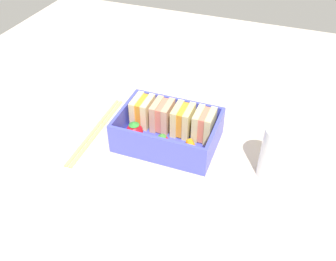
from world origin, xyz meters
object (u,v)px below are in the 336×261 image
sandwich_center_left (162,115)px  sandwich_center_right (204,125)px  strawberry_left (160,141)px  drinking_glass (276,153)px  sandwich_center (183,120)px  strawberry_far_left (134,131)px  sandwich_left (143,111)px  chopstick_pair (96,130)px  carrot_stick_far_left (193,149)px

sandwich_center_left → sandwich_center_right: bearing=0.0°
sandwich_center_left → strawberry_left: bearing=-72.6°
strawberry_left → drinking_glass: bearing=3.6°
sandwich_center → strawberry_far_left: (-7.54, -4.93, -0.99)cm
sandwich_center → sandwich_left: bearing=180.0°
sandwich_center → sandwich_center_right: same height
strawberry_far_left → chopstick_pair: 8.92cm
sandwich_center → chopstick_pair: size_ratio=0.26×
strawberry_far_left → strawberry_left: (5.19, -0.39, -0.37)cm
sandwich_center_right → carrot_stick_far_left: (-0.59, -4.68, -2.00)cm
sandwich_left → sandwich_center: size_ratio=1.00×
sandwich_center_left → sandwich_center_right: same height
sandwich_center → drinking_glass: 17.72cm
strawberry_left → chopstick_pair: size_ratio=0.15×
sandwich_left → strawberry_far_left: bearing=-84.2°
carrot_stick_far_left → drinking_glass: bearing=2.4°
strawberry_left → drinking_glass: (19.55, 1.22, 2.32)cm
sandwich_center_left → sandwich_center: same height
drinking_glass → chopstick_pair: bearing=-179.6°
sandwich_center_left → drinking_glass: 21.64cm
strawberry_left → carrot_stick_far_left: strawberry_left is taller
sandwich_center → carrot_stick_far_left: 6.14cm
sandwich_left → sandwich_center_right: size_ratio=1.00×
sandwich_center_right → chopstick_pair: size_ratio=0.26×
sandwich_left → strawberry_far_left: 5.06cm
sandwich_left → sandwich_center_right: bearing=0.0°
sandwich_center_left → strawberry_left: (1.67, -5.33, -1.36)cm
sandwich_center_left → sandwich_center: 4.02cm
strawberry_far_left → chopstick_pair: (-8.53, 0.57, -2.56)cm
sandwich_center_right → carrot_stick_far_left: 5.13cm
sandwich_center_right → carrot_stick_far_left: bearing=-97.2°
sandwich_center_left → sandwich_left: bearing=180.0°
sandwich_center_left → drinking_glass: bearing=-11.0°
sandwich_center_right → carrot_stick_far_left: sandwich_center_right is taller
strawberry_left → sandwich_center_left: bearing=107.4°
sandwich_center_right → drinking_glass: 13.85cm
sandwich_left → strawberry_far_left: sandwich_left is taller
sandwich_left → drinking_glass: 25.59cm
sandwich_center_left → strawberry_left: 5.75cm
strawberry_far_left → drinking_glass: bearing=1.9°
sandwich_center → strawberry_far_left: 9.06cm
drinking_glass → strawberry_left: bearing=-176.4°
strawberry_far_left → chopstick_pair: strawberry_far_left is taller
sandwich_center_left → chopstick_pair: bearing=-160.1°
sandwich_left → sandwich_center_right: 12.06cm
strawberry_far_left → carrot_stick_far_left: strawberry_far_left is taller
sandwich_center_left → strawberry_far_left: 6.14cm
sandwich_left → sandwich_center_right: same height
sandwich_center_left → chopstick_pair: 13.30cm
sandwich_center_left → chopstick_pair: (-12.05, -4.36, -3.55)cm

